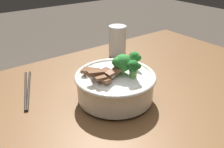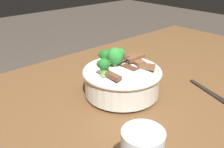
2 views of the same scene
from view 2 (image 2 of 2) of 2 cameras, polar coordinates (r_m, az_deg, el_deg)
dining_table at (r=0.85m, az=6.30°, el=-10.45°), size 1.43×0.76×0.78m
rice_bowl at (r=0.70m, az=2.45°, el=-0.94°), size 0.22×0.22×0.14m
chopsticks_pair at (r=0.77m, az=23.11°, el=-4.93°), size 0.09×0.22×0.01m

